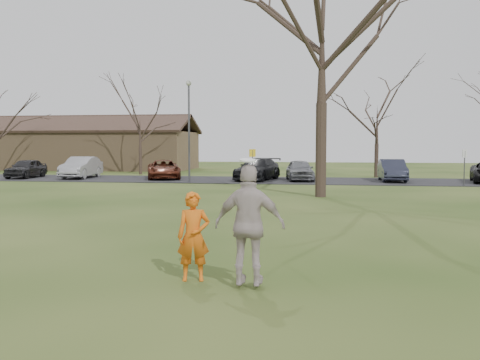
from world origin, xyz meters
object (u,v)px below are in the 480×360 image
object	(u,v)px
big_tree	(322,39)
car_3	(258,169)
player_defender	(194,236)
catching_play	(250,225)
car_0	(26,168)
car_5	(392,170)
building	(87,149)
lamp_post	(189,118)
car_2	(164,169)
car_4	(300,170)
car_1	(81,167)

from	to	relation	value
big_tree	car_3	bearing A→B (deg)	112.15
player_defender	catching_play	distance (m)	1.14
big_tree	car_0	bearing A→B (deg)	154.45
car_3	car_5	distance (m)	8.56
building	big_tree	bearing A→B (deg)	-46.27
car_0	lamp_post	world-z (taller)	lamp_post
car_2	car_4	distance (m)	9.18
car_5	catching_play	size ratio (longest dim) A/B	2.01
car_5	car_1	bearing A→B (deg)	-179.18
car_2	lamp_post	size ratio (longest dim) A/B	0.73
car_1	building	size ratio (longest dim) A/B	0.22
building	big_tree	size ratio (longest dim) A/B	1.47
car_0	car_5	distance (m)	24.74
car_5	big_tree	world-z (taller)	big_tree
car_4	building	size ratio (longest dim) A/B	0.19
car_1	big_tree	size ratio (longest dim) A/B	0.32
car_1	big_tree	world-z (taller)	big_tree
car_1	car_5	bearing A→B (deg)	-3.65
car_1	car_2	size ratio (longest dim) A/B	0.98
building	big_tree	world-z (taller)	big_tree
car_3	big_tree	size ratio (longest dim) A/B	0.35
car_0	lamp_post	bearing A→B (deg)	-13.66
building	lamp_post	size ratio (longest dim) A/B	3.29
car_5	lamp_post	size ratio (longest dim) A/B	0.67
player_defender	car_5	distance (m)	25.84
car_2	car_5	size ratio (longest dim) A/B	1.09
lamp_post	big_tree	distance (m)	11.38
car_3	big_tree	bearing A→B (deg)	-55.27
player_defender	catching_play	size ratio (longest dim) A/B	0.75
big_tree	catching_play	bearing A→B (deg)	-94.54
player_defender	building	distance (m)	42.65
player_defender	catching_play	xyz separation A→B (m)	(1.04, -0.38, 0.29)
car_0	player_defender	bearing A→B (deg)	-57.28
car_2	catching_play	size ratio (longest dim) A/B	2.20
car_3	car_1	bearing A→B (deg)	-168.09
car_0	car_5	bearing A→B (deg)	-2.47
car_1	building	xyz separation A→B (m)	(-5.66, 12.95, 1.16)
car_5	building	world-z (taller)	building
car_2	car_4	world-z (taller)	car_4
building	car_0	bearing A→B (deg)	-82.39
car_3	building	size ratio (longest dim) A/B	0.24
car_0	car_4	bearing A→B (deg)	-2.96
car_3	catching_play	size ratio (longest dim) A/B	2.37
player_defender	car_0	distance (m)	30.34
building	lamp_post	xyz separation A→B (m)	(14.00, -15.50, 2.04)
player_defender	car_5	world-z (taller)	player_defender
lamp_post	car_1	bearing A→B (deg)	162.98
car_0	lamp_post	xyz separation A→B (m)	(12.22, -2.17, 3.27)
car_3	big_tree	distance (m)	12.39
car_4	big_tree	bearing A→B (deg)	-90.64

